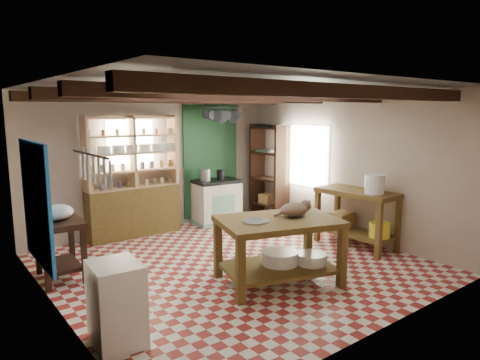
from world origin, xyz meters
TOP-DOWN VIEW (x-y plane):
  - floor at (0.00, 0.00)m, footprint 5.00×5.00m
  - ceiling at (0.00, 0.00)m, footprint 5.00×5.00m
  - wall_back at (0.00, 2.50)m, footprint 5.00×0.04m
  - wall_front at (0.00, -2.50)m, footprint 5.00×0.04m
  - wall_left at (-2.50, 0.00)m, footprint 0.04×5.00m
  - wall_right at (2.50, 0.00)m, footprint 0.04×5.00m
  - ceiling_beams at (0.00, 0.00)m, footprint 5.00×3.80m
  - blue_wall_patch at (-2.47, 0.90)m, footprint 0.04×1.40m
  - green_wall_patch at (1.25, 2.47)m, footprint 1.30×0.04m
  - window_back at (-0.50, 2.48)m, footprint 0.90×0.02m
  - window_right at (2.48, 1.00)m, footprint 0.02×1.30m
  - utensil_rail at (-2.44, -1.20)m, footprint 0.06×0.90m
  - pot_rack at (1.25, 2.05)m, footprint 0.86×0.12m
  - shelving_unit at (-0.55, 2.31)m, footprint 1.70×0.34m
  - tall_rack at (2.28, 1.80)m, footprint 0.40×0.86m
  - work_table at (0.07, -0.90)m, footprint 1.77×1.43m
  - stove at (1.16, 2.15)m, footprint 0.96×0.69m
  - prep_table at (-2.20, 0.99)m, footprint 0.61×0.85m
  - white_cabinet at (-2.22, -1.08)m, footprint 0.50×0.58m
  - right_counter at (2.18, -0.55)m, footprint 0.72×1.37m
  - cat at (0.33, -0.93)m, footprint 0.44×0.36m
  - steel_tray at (-0.28, -0.85)m, footprint 0.41×0.41m
  - basin_large at (0.13, -0.87)m, footprint 0.62×0.62m
  - basin_small at (0.47, -1.13)m, footprint 0.52×0.52m
  - kettle_left at (0.92, 2.17)m, footprint 0.22×0.22m
  - kettle_right at (1.26, 2.14)m, footprint 0.17×0.17m
  - enamel_bowl at (-2.20, 0.99)m, footprint 0.44×0.44m
  - white_bucket at (2.14, -0.90)m, footprint 0.32×0.32m
  - wicker_basket at (2.17, -0.25)m, footprint 0.40×0.33m
  - yellow_tub at (2.20, -1.00)m, footprint 0.34×0.34m

SIDE VIEW (x-z plane):
  - floor at x=0.00m, z-range -0.02..0.00m
  - basin_small at x=0.47m, z-range 0.23..0.38m
  - basin_large at x=0.13m, z-range 0.23..0.40m
  - yellow_tub at x=2.20m, z-range 0.26..0.50m
  - wicker_basket at x=2.17m, z-range 0.26..0.53m
  - white_cabinet at x=-2.22m, z-range 0.00..0.82m
  - prep_table at x=-2.20m, z-range 0.00..0.83m
  - work_table at x=0.07m, z-range 0.00..0.87m
  - stove at x=1.16m, z-range 0.00..0.89m
  - right_counter at x=2.18m, z-range 0.00..0.96m
  - steel_tray at x=-0.28m, z-range 0.87..0.89m
  - enamel_bowl at x=-2.20m, z-range 0.83..1.04m
  - cat at x=0.33m, z-range 0.87..1.06m
  - kettle_right at x=1.26m, z-range 0.89..1.09m
  - tall_rack at x=2.28m, z-range 0.00..2.00m
  - kettle_left at x=0.92m, z-range 0.89..1.13m
  - blue_wall_patch at x=-2.47m, z-range 0.30..1.90m
  - shelving_unit at x=-0.55m, z-range 0.00..2.20m
  - white_bucket at x=2.14m, z-range 0.96..1.27m
  - green_wall_patch at x=1.25m, z-range 0.10..2.40m
  - wall_back at x=0.00m, z-range 0.00..2.60m
  - wall_front at x=0.00m, z-range 0.00..2.60m
  - wall_left at x=-2.50m, z-range 0.00..2.60m
  - wall_right at x=2.50m, z-range 0.00..2.60m
  - window_right at x=2.48m, z-range 0.80..2.00m
  - window_back at x=-0.50m, z-range 1.30..2.10m
  - utensil_rail at x=-2.44m, z-range 1.64..1.92m
  - pot_rack at x=1.25m, z-range 2.00..2.36m
  - ceiling_beams at x=0.00m, z-range 2.40..2.56m
  - ceiling at x=0.00m, z-range 2.59..2.61m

